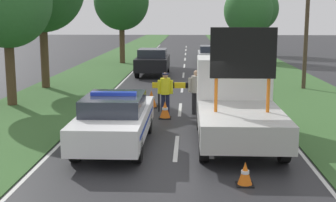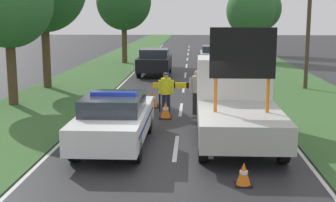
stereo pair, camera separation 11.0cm
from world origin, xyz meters
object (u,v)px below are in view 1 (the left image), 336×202
Objects in this scene: traffic_cone_centre_front at (245,174)px; queued_car_hatch_blue at (218,75)px; police_officer at (165,90)px; work_truck at (236,101)px; traffic_cone_near_truck at (165,110)px; queued_car_sedan_silver at (211,55)px; roadside_tree_near_right at (248,11)px; road_barrier at (185,88)px; traffic_cone_near_police at (151,99)px; roadside_tree_mid_left at (258,9)px; queued_car_sedan_black at (153,61)px; utility_pole at (307,19)px; roadside_tree_near_left at (6,1)px; roadside_tree_far_left at (121,1)px; police_car at (115,119)px; pedestrian_civilian at (196,89)px.

queued_car_hatch_blue is (0.22, 13.33, 0.53)m from traffic_cone_centre_front.
work_truck is at bearing 117.71° from police_officer.
queued_car_sedan_silver reaches higher than traffic_cone_near_truck.
roadside_tree_near_right is (5.66, 21.87, 3.11)m from police_officer.
roadside_tree_near_right reaches higher than road_barrier.
traffic_cone_near_police is 0.11× the size of roadside_tree_mid_left.
queued_car_sedan_black is (-3.50, 19.26, 0.60)m from traffic_cone_centre_front.
utility_pole is (4.18, -11.28, 2.73)m from queued_car_sedan_silver.
work_truck is 0.86× the size of roadside_tree_near_left.
utility_pole is at bearing -141.60° from police_officer.
traffic_cone_near_truck is at bearing -104.15° from roadside_tree_near_right.
traffic_cone_near_police is 9.50m from utility_pole.
roadside_tree_far_left is 1.02× the size of utility_pole.
traffic_cone_near_police is at bearing -73.52° from police_officer.
queued_car_sedan_black is 0.74× the size of roadside_tree_near_left.
roadside_tree_near_left reaches higher than police_car.
police_officer is 9.78m from utility_pole.
roadside_tree_far_left is at bearing 131.22° from utility_pole.
police_officer is 0.38× the size of queued_car_hatch_blue.
traffic_cone_near_police is at bearing -78.24° from roadside_tree_far_left.
roadside_tree_far_left reaches higher than queued_car_sedan_black.
queued_car_sedan_silver is 8.00m from roadside_tree_far_left.
traffic_cone_near_truck is 30.00m from roadside_tree_mid_left.
traffic_cone_centre_front is at bearing -108.19° from utility_pole.
road_barrier is at bearing 84.18° from queued_car_sedan_silver.
queued_car_hatch_blue is 0.62× the size of utility_pole.
traffic_cone_near_police is at bearing 107.71° from traffic_cone_near_truck.
queued_car_sedan_silver is at bearing -115.18° from roadside_tree_mid_left.
police_car is 0.93× the size of work_truck.
traffic_cone_near_truck is at bearing 82.34° from queued_car_sedan_silver.
queued_car_sedan_silver is 6.01m from roadside_tree_near_right.
queued_car_sedan_black is 12.54m from roadside_tree_near_right.
traffic_cone_near_police is 16.73m from queued_car_sedan_silver.
roadside_tree_near_left reaches higher than queued_car_sedan_silver.
road_barrier reaches higher than traffic_cone_near_truck.
utility_pole is (6.68, 6.66, 2.57)m from police_officer.
roadside_tree_near_left is 0.90× the size of utility_pole.
queued_car_sedan_silver is at bearing -123.24° from queued_car_sedan_black.
queued_car_sedan_black is (-2.13, 11.35, -0.08)m from road_barrier.
road_barrier is 4.86× the size of traffic_cone_centre_front.
roadside_tree_mid_left is (7.34, 28.81, 3.98)m from traffic_cone_near_truck.
queued_car_sedan_black is 10.04m from utility_pole.
roadside_tree_far_left is (-5.07, 18.58, 3.81)m from road_barrier.
roadside_tree_far_left is 16.76m from utility_pole.
work_truck is 21.28m from queued_car_sedan_silver.
pedestrian_civilian is 28.93m from roadside_tree_mid_left.
pedestrian_civilian is (2.36, 4.46, 0.20)m from police_car.
police_car is 3.93m from traffic_cone_near_truck.
queued_car_sedan_silver is (2.50, 17.94, -0.17)m from police_officer.
traffic_cone_centre_front is at bearing -98.41° from roadside_tree_mid_left.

